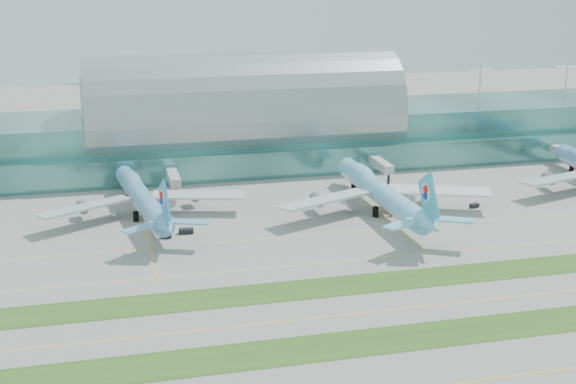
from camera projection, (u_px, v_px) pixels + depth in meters
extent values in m
plane|color=gray|center=(342.00, 289.00, 194.84)|extent=(700.00, 700.00, 0.00)
cube|color=#3D7A75|center=(243.00, 137.00, 313.19)|extent=(340.00, 42.00, 20.00)
cube|color=#3D7A75|center=(255.00, 164.00, 292.23)|extent=(340.00, 8.00, 10.00)
ellipsoid|color=#9EA5A8|center=(242.00, 112.00, 310.37)|extent=(340.00, 46.20, 16.17)
cylinder|color=white|center=(242.00, 91.00, 308.11)|extent=(0.80, 0.80, 16.00)
cube|color=#B2B7B7|center=(173.00, 176.00, 274.78)|extent=(3.50, 22.00, 3.00)
cylinder|color=black|center=(176.00, 194.00, 266.45)|extent=(1.00, 1.00, 4.00)
cube|color=#B2B7B7|center=(379.00, 163.00, 291.84)|extent=(3.50, 22.00, 3.00)
cylinder|color=black|center=(389.00, 179.00, 283.51)|extent=(1.00, 1.00, 4.00)
cube|color=#B2B7B7|center=(563.00, 152.00, 308.91)|extent=(3.50, 22.00, 3.00)
cube|color=#2D591E|center=(381.00, 341.00, 168.73)|extent=(420.00, 12.00, 0.08)
cube|color=#2D591E|center=(339.00, 286.00, 196.69)|extent=(420.00, 12.00, 0.08)
cube|color=yellow|center=(360.00, 313.00, 181.78)|extent=(420.00, 0.35, 0.01)
cube|color=yellow|center=(321.00, 263.00, 211.61)|extent=(420.00, 0.35, 0.01)
cube|color=yellow|center=(300.00, 236.00, 232.12)|extent=(420.00, 0.35, 0.01)
cylinder|color=#5FA3D2|center=(142.00, 198.00, 248.18)|extent=(14.09, 60.93, 6.07)
ellipsoid|color=#5FA3D2|center=(131.00, 179.00, 262.89)|extent=(8.17, 19.04, 4.32)
cone|color=#5FA3D2|center=(123.00, 172.00, 277.38)|extent=(6.66, 5.66, 6.07)
cone|color=#5FA3D2|center=(167.00, 228.00, 217.25)|extent=(6.88, 9.49, 5.76)
cube|color=silver|center=(85.00, 207.00, 240.39)|extent=(29.15, 20.92, 1.20)
cylinder|color=gray|center=(98.00, 207.00, 247.22)|extent=(4.01, 5.78, 3.33)
cube|color=silver|center=(199.00, 195.00, 252.70)|extent=(30.26, 14.41, 1.20)
cylinder|color=gray|center=(181.00, 198.00, 256.46)|extent=(4.01, 5.78, 3.33)
cube|color=#3191DC|center=(165.00, 204.00, 217.26)|extent=(2.29, 12.82, 14.10)
cylinder|color=white|center=(164.00, 198.00, 217.72)|extent=(1.50, 4.77, 4.70)
cylinder|color=black|center=(129.00, 192.00, 270.04)|extent=(1.76, 1.76, 2.94)
cylinder|color=black|center=(136.00, 216.00, 244.93)|extent=(1.76, 1.76, 2.94)
cylinder|color=black|center=(155.00, 214.00, 246.98)|extent=(1.76, 1.76, 2.94)
cylinder|color=#6BC9EC|center=(381.00, 192.00, 252.38)|extent=(7.86, 66.36, 6.63)
ellipsoid|color=#6BC9EC|center=(361.00, 172.00, 269.08)|extent=(6.67, 20.25, 4.72)
cone|color=#6BC9EC|center=(344.00, 165.00, 285.49)|extent=(6.72, 5.47, 6.63)
cone|color=#6BC9EC|center=(431.00, 225.00, 217.33)|extent=(6.47, 9.73, 6.29)
cube|color=silver|center=(324.00, 200.00, 245.81)|extent=(32.65, 19.97, 1.31)
cylinder|color=gray|center=(333.00, 200.00, 252.97)|extent=(3.74, 5.94, 3.63)
cube|color=silver|center=(440.00, 191.00, 255.23)|extent=(32.82, 18.97, 1.31)
cylinder|color=gray|center=(418.00, 194.00, 260.04)|extent=(3.74, 5.94, 3.63)
cube|color=#2FA6D1|center=(429.00, 199.00, 217.41)|extent=(0.90, 14.05, 15.40)
cylinder|color=white|center=(427.00, 192.00, 217.95)|extent=(1.06, 5.15, 5.13)
cylinder|color=black|center=(354.00, 186.00, 277.12)|extent=(1.92, 1.92, 3.21)
cylinder|color=black|center=(376.00, 212.00, 249.02)|extent=(1.92, 1.92, 3.21)
cylinder|color=black|center=(395.00, 210.00, 250.59)|extent=(1.92, 1.92, 3.21)
cone|color=#6095D4|center=(560.00, 151.00, 307.53)|extent=(6.71, 5.61, 6.28)
cube|color=silver|center=(559.00, 178.00, 271.01)|extent=(31.31, 16.11, 1.24)
cylinder|color=gray|center=(564.00, 179.00, 277.45)|extent=(3.93, 5.86, 3.45)
cylinder|color=black|center=(572.00, 169.00, 299.39)|extent=(1.82, 1.82, 3.04)
cube|color=black|center=(186.00, 231.00, 234.08)|extent=(4.40, 2.43, 1.48)
cube|color=black|center=(166.00, 236.00, 230.24)|extent=(3.33, 2.48, 1.41)
cube|color=gold|center=(410.00, 221.00, 242.31)|extent=(4.03, 3.05, 1.79)
cube|color=black|center=(474.00, 205.00, 258.29)|extent=(3.33, 2.40, 1.34)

